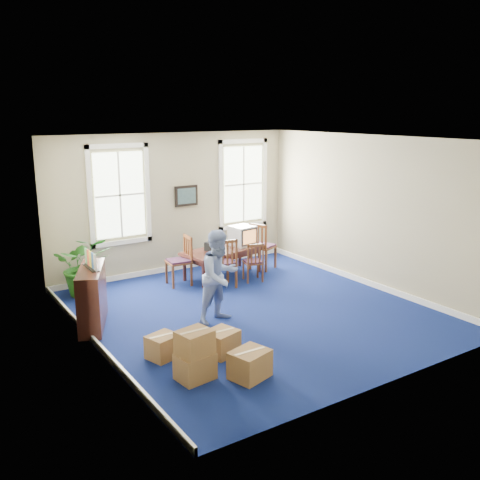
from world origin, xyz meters
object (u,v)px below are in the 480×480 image
chair_near_left (223,263)px  credenza (92,299)px  man (220,276)px  cardboard_boxes (203,348)px  conference_table (223,263)px  crt_tv (242,236)px  potted_plant (84,265)px

chair_near_left → credenza: size_ratio=0.81×
man → cardboard_boxes: man is taller
conference_table → man: man is taller
chair_near_left → conference_table: bearing=-114.8°
man → credenza: man is taller
conference_table → chair_near_left: bearing=-131.5°
crt_tv → potted_plant: size_ratio=0.44×
crt_tv → man: 3.01m
potted_plant → cardboard_boxes: potted_plant is taller
crt_tv → potted_plant: 3.59m
conference_table → chair_near_left: size_ratio=1.76×
conference_table → chair_near_left: chair_near_left is taller
crt_tv → man: size_ratio=0.33×
credenza → cardboard_boxes: size_ratio=0.99×
potted_plant → conference_table: bearing=-8.8°
conference_table → man: size_ratio=1.13×
conference_table → cardboard_boxes: size_ratio=1.41×
crt_tv → man: bearing=-138.9°
chair_near_left → crt_tv: bearing=-137.8°
credenza → cardboard_boxes: 2.63m
man → credenza: bearing=142.9°
man → conference_table: bearing=45.9°
chair_near_left → credenza: chair_near_left is taller
credenza → potted_plant: potted_plant is taller
credenza → cardboard_boxes: credenza is taller
chair_near_left → credenza: bearing=18.1°
conference_table → crt_tv: size_ratio=3.45×
crt_tv → potted_plant: bearing=165.2°
potted_plant → man: bearing=-59.6°
crt_tv → potted_plant: potted_plant is taller
cardboard_boxes → potted_plant: bearing=95.1°
credenza → potted_plant: 1.80m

